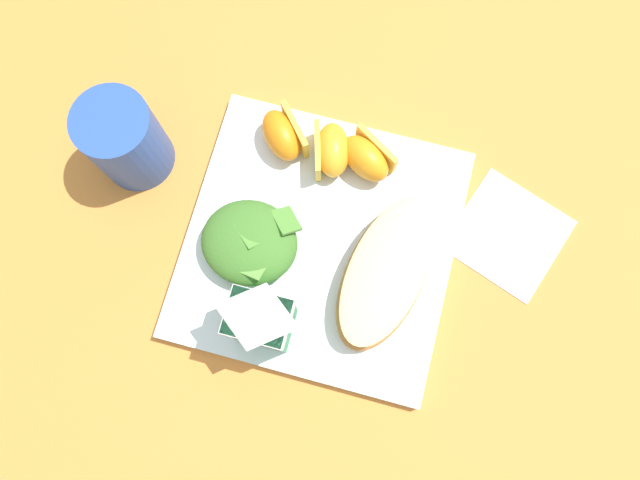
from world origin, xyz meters
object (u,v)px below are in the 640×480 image
object	(u,v)px
cheesy_pizza_bread	(386,272)
paper_napkin	(509,234)
white_plate	(320,244)
milk_carton	(260,320)
drinking_blue_cup	(125,141)
orange_wedge_front	(367,157)
orange_wedge_middle	(331,150)
orange_wedge_rear	(283,135)
green_salad_pile	(250,242)

from	to	relation	value
cheesy_pizza_bread	paper_napkin	size ratio (longest dim) A/B	1.65
white_plate	cheesy_pizza_bread	bearing A→B (deg)	166.81
milk_carton	drinking_blue_cup	size ratio (longest dim) A/B	1.10
white_plate	orange_wedge_front	bearing A→B (deg)	-104.55
white_plate	paper_napkin	bearing A→B (deg)	-161.81
orange_wedge_front	cheesy_pizza_bread	bearing A→B (deg)	112.96
white_plate	orange_wedge_middle	distance (m)	0.10
paper_napkin	orange_wedge_rear	bearing A→B (deg)	-7.60
milk_carton	drinking_blue_cup	distance (m)	0.24
orange_wedge_rear	paper_napkin	distance (m)	0.27
orange_wedge_rear	paper_napkin	bearing A→B (deg)	172.40
orange_wedge_front	paper_napkin	xyz separation A→B (m)	(-0.17, 0.03, -0.03)
orange_wedge_front	orange_wedge_middle	distance (m)	0.04
orange_wedge_front	paper_napkin	world-z (taller)	orange_wedge_front
white_plate	paper_napkin	distance (m)	0.21
cheesy_pizza_bread	orange_wedge_front	xyz separation A→B (m)	(0.05, -0.11, 0.00)
cheesy_pizza_bread	paper_napkin	world-z (taller)	cheesy_pizza_bread
orange_wedge_rear	white_plate	bearing A→B (deg)	124.16
drinking_blue_cup	orange_wedge_middle	bearing A→B (deg)	-166.47
cheesy_pizza_bread	green_salad_pile	distance (m)	0.14
milk_carton	orange_wedge_rear	size ratio (longest dim) A/B	1.60
cheesy_pizza_bread	orange_wedge_middle	bearing A→B (deg)	-52.29
paper_napkin	drinking_blue_cup	bearing A→B (deg)	2.61
orange_wedge_middle	paper_napkin	distance (m)	0.21
orange_wedge_rear	drinking_blue_cup	distance (m)	0.16
orange_wedge_middle	drinking_blue_cup	size ratio (longest dim) A/B	0.67
white_plate	orange_wedge_rear	bearing A→B (deg)	-55.84
milk_carton	orange_wedge_front	bearing A→B (deg)	-106.12
white_plate	drinking_blue_cup	bearing A→B (deg)	-11.54
paper_napkin	green_salad_pile	bearing A→B (deg)	18.30
cheesy_pizza_bread	orange_wedge_rear	bearing A→B (deg)	-39.55
green_salad_pile	drinking_blue_cup	bearing A→B (deg)	-24.03
green_salad_pile	orange_wedge_rear	world-z (taller)	green_salad_pile
orange_wedge_middle	orange_wedge_rear	distance (m)	0.05
orange_wedge_rear	drinking_blue_cup	xyz separation A→B (m)	(0.15, 0.05, 0.01)
cheesy_pizza_bread	drinking_blue_cup	size ratio (longest dim) A/B	1.81
green_salad_pile	orange_wedge_middle	size ratio (longest dim) A/B	1.48
green_salad_pile	milk_carton	world-z (taller)	milk_carton
milk_carton	orange_wedge_rear	bearing A→B (deg)	-79.61
milk_carton	orange_wedge_middle	world-z (taller)	milk_carton
paper_napkin	white_plate	bearing A→B (deg)	18.19
orange_wedge_front	green_salad_pile	bearing A→B (deg)	52.12
orange_wedge_middle	paper_napkin	xyz separation A→B (m)	(-0.21, 0.03, -0.03)
white_plate	orange_wedge_middle	world-z (taller)	orange_wedge_middle
paper_napkin	drinking_blue_cup	xyz separation A→B (m)	(0.42, 0.02, 0.05)
green_salad_pile	milk_carton	distance (m)	0.09
orange_wedge_middle	orange_wedge_rear	xyz separation A→B (m)	(0.05, -0.00, 0.00)
green_salad_pile	drinking_blue_cup	distance (m)	0.17
cheesy_pizza_bread	orange_wedge_front	distance (m)	0.12
orange_wedge_middle	orange_wedge_rear	bearing A→B (deg)	-4.18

